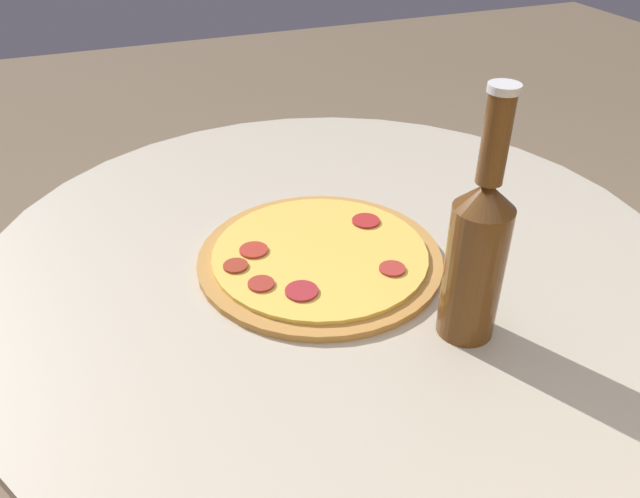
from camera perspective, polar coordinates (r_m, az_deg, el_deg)
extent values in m
cylinder|color=#B2A893|center=(1.16, 0.84, -16.05)|extent=(0.10, 0.10, 0.72)
cylinder|color=#B2A893|center=(0.91, 1.03, -0.60)|extent=(1.00, 1.00, 0.02)
cylinder|color=#B77F3D|center=(0.87, 0.00, -0.82)|extent=(0.34, 0.34, 0.01)
cylinder|color=#E0BC4C|center=(0.87, 0.00, -0.38)|extent=(0.30, 0.30, 0.01)
cylinder|color=#A92423|center=(0.93, 4.21, 2.58)|extent=(0.04, 0.04, 0.00)
cylinder|color=maroon|center=(0.79, -1.69, -3.86)|extent=(0.04, 0.04, 0.00)
cylinder|color=#A83029|center=(0.83, 6.62, -1.80)|extent=(0.04, 0.04, 0.00)
cylinder|color=maroon|center=(0.84, -7.73, -1.52)|extent=(0.03, 0.03, 0.00)
cylinder|color=maroon|center=(0.80, -5.41, -3.19)|extent=(0.03, 0.03, 0.00)
cylinder|color=#A82E21|center=(0.87, -6.08, -0.10)|extent=(0.04, 0.04, 0.00)
cylinder|color=#563314|center=(0.73, 13.84, -2.11)|extent=(0.07, 0.07, 0.17)
cone|color=#563314|center=(0.68, 14.96, 4.77)|extent=(0.07, 0.07, 0.03)
cylinder|color=#563314|center=(0.65, 15.78, 9.65)|extent=(0.03, 0.03, 0.10)
cylinder|color=silver|center=(0.63, 16.51, 13.94)|extent=(0.03, 0.03, 0.01)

